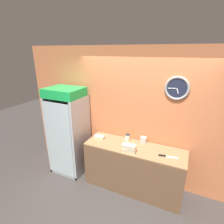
# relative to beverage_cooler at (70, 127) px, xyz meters

# --- Properties ---
(ground_plane) EXTENTS (14.00, 14.00, 0.00)m
(ground_plane) POSITION_rel_beverage_cooler_xyz_m (1.48, -0.86, -1.04)
(ground_plane) COLOR #383330
(wall_back) EXTENTS (5.20, 0.10, 2.70)m
(wall_back) POSITION_rel_beverage_cooler_xyz_m (1.49, 0.33, 0.32)
(wall_back) COLOR #D17547
(wall_back) RESTS_ON ground_plane
(prep_counter) EXTENTS (1.86, 0.59, 0.91)m
(prep_counter) POSITION_rel_beverage_cooler_xyz_m (1.48, -0.02, -0.58)
(prep_counter) COLOR brown
(prep_counter) RESTS_ON ground_plane
(beverage_cooler) EXTENTS (0.72, 0.65, 1.91)m
(beverage_cooler) POSITION_rel_beverage_cooler_xyz_m (0.00, 0.00, 0.00)
(beverage_cooler) COLOR #B2B7BC
(beverage_cooler) RESTS_ON ground_plane
(sandwich_stack_bottom) EXTENTS (0.25, 0.13, 0.07)m
(sandwich_stack_bottom) POSITION_rel_beverage_cooler_xyz_m (1.45, -0.22, -0.09)
(sandwich_stack_bottom) COLOR beige
(sandwich_stack_bottom) RESTS_ON prep_counter
(sandwich_stack_middle) EXTENTS (0.24, 0.12, 0.07)m
(sandwich_stack_middle) POSITION_rel_beverage_cooler_xyz_m (1.45, -0.22, -0.01)
(sandwich_stack_middle) COLOR beige
(sandwich_stack_middle) RESTS_ON sandwich_stack_bottom
(sandwich_flat_left) EXTENTS (0.21, 0.12, 0.07)m
(sandwich_flat_left) POSITION_rel_beverage_cooler_xyz_m (0.74, -0.01, -0.09)
(sandwich_flat_left) COLOR beige
(sandwich_flat_left) RESTS_ON prep_counter
(chefs_knife) EXTENTS (0.32, 0.10, 0.02)m
(chefs_knife) POSITION_rel_beverage_cooler_xyz_m (2.05, -0.09, -0.12)
(chefs_knife) COLOR silver
(chefs_knife) RESTS_ON prep_counter
(condiment_jar) EXTENTS (0.10, 0.10, 0.13)m
(condiment_jar) POSITION_rel_beverage_cooler_xyz_m (1.27, 0.18, -0.06)
(condiment_jar) COLOR silver
(condiment_jar) RESTS_ON prep_counter
(napkin_dispenser) EXTENTS (0.11, 0.09, 0.12)m
(napkin_dispenser) POSITION_rel_beverage_cooler_xyz_m (1.59, 0.21, -0.06)
(napkin_dispenser) COLOR #B7B2AD
(napkin_dispenser) RESTS_ON prep_counter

